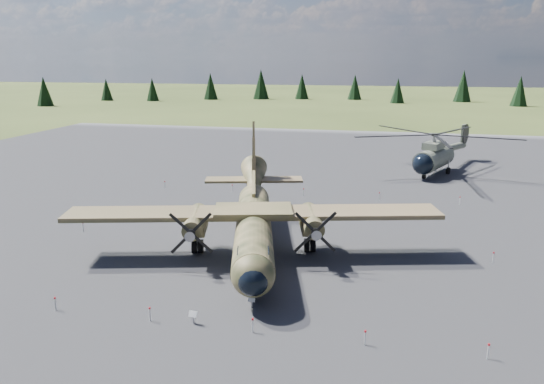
# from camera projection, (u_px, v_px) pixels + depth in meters

# --- Properties ---
(ground) EXTENTS (500.00, 500.00, 0.00)m
(ground) POSITION_uv_depth(u_px,v_px,m) (271.00, 246.00, 41.93)
(ground) COLOR #58632C
(ground) RESTS_ON ground
(apron) EXTENTS (120.00, 120.00, 0.04)m
(apron) POSITION_uv_depth(u_px,v_px,m) (294.00, 211.00, 51.39)
(apron) COLOR slate
(apron) RESTS_ON ground
(transport_plane) EXTENTS (27.59, 24.70, 9.15)m
(transport_plane) POSITION_uv_depth(u_px,v_px,m) (254.00, 217.00, 40.46)
(transport_plane) COLOR #2F361D
(transport_plane) RESTS_ON ground
(helicopter_near) EXTENTS (27.23, 27.23, 5.30)m
(helicopter_near) POSITION_uv_depth(u_px,v_px,m) (435.00, 145.00, 66.72)
(helicopter_near) COLOR slate
(helicopter_near) RESTS_ON ground
(info_placard_left) EXTENTS (0.52, 0.28, 0.78)m
(info_placard_left) POSITION_uv_depth(u_px,v_px,m) (193.00, 315.00, 29.56)
(info_placard_left) COLOR gray
(info_placard_left) RESTS_ON ground
(info_placard_right) EXTENTS (0.43, 0.19, 0.66)m
(info_placard_right) POSITION_uv_depth(u_px,v_px,m) (252.00, 300.00, 31.54)
(info_placard_right) COLOR gray
(info_placard_right) RESTS_ON ground
(barrier_fence) EXTENTS (33.12, 29.62, 0.85)m
(barrier_fence) POSITION_uv_depth(u_px,v_px,m) (265.00, 240.00, 41.83)
(barrier_fence) COLOR silver
(barrier_fence) RESTS_ON ground
(treeline) EXTENTS (316.21, 309.02, 10.99)m
(treeline) POSITION_uv_depth(u_px,v_px,m) (288.00, 188.00, 40.95)
(treeline) COLOR black
(treeline) RESTS_ON ground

